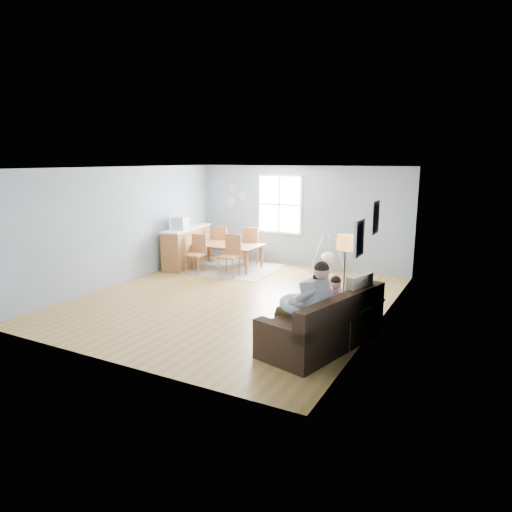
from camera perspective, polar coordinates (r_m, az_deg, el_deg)
The scene contains 22 objects.
room at distance 9.21m, azimuth -2.75°, elevation 9.24°, with size 8.40×9.40×3.90m.
window at distance 12.61m, azimuth 2.98°, elevation 6.46°, with size 1.32×0.08×1.62m.
pictures at distance 7.15m, azimuth 13.74°, elevation 3.52°, with size 0.05×1.34×0.74m.
wall_plates at distance 13.25m, azimuth -2.55°, elevation 7.51°, with size 0.67×0.02×0.66m.
sofa at distance 7.24m, azimuth 8.69°, elevation -8.77°, with size 1.46×2.35×0.88m.
green_throw at distance 7.78m, azimuth 11.26°, elevation -5.44°, with size 1.00×0.86×0.04m, color #166126.
beige_pillow at distance 7.43m, azimuth 12.76°, elevation -4.32°, with size 0.15×0.54×0.54m, color tan.
father at distance 6.92m, azimuth 6.39°, elevation -5.77°, with size 1.03×0.53×1.42m.
nursing_pillow at distance 7.04m, azimuth 5.30°, elevation -6.03°, with size 0.59×0.59×0.16m, color #C7E8F9.
infant at distance 7.04m, azimuth 5.49°, elevation -5.27°, with size 0.18×0.40×0.15m.
toddler at distance 7.31m, azimuth 9.19°, elevation -5.02°, with size 0.58×0.36×0.86m.
floor_lamp at distance 8.34m, azimuth 11.10°, elevation 0.80°, with size 0.31×0.31×1.54m.
storage_cube at distance 7.32m, azimuth 10.34°, elevation -9.22°, with size 0.44×0.39×0.47m.
rug at distance 12.28m, azimuth -3.76°, elevation -1.49°, with size 2.69×2.05×0.01m, color #9B968E.
dining_table at distance 12.21m, azimuth -3.78°, elevation -0.02°, with size 1.86×1.03×0.65m, color brown.
chair_sw at distance 11.83m, azimuth -7.37°, elevation 0.67°, with size 0.47×0.47×0.98m.
chair_se at distance 11.36m, azimuth -3.14°, elevation 0.50°, with size 0.49×0.49×1.04m.
chair_nw at distance 12.95m, azimuth -4.35°, elevation 1.85°, with size 0.51×0.51×1.02m.
chair_ne at distance 12.53m, azimuth -0.46°, elevation 1.63°, with size 0.50×0.50×1.05m.
counter at distance 12.58m, azimuth -8.63°, elevation 1.20°, with size 0.80×1.94×1.06m.
monitor at distance 12.16m, azimuth -9.48°, elevation 4.08°, with size 0.40×0.38×0.33m.
baby_swing at distance 11.88m, azimuth 9.07°, elevation 0.00°, with size 1.17×1.18×0.95m.
Camera 1 is at (4.68, -7.92, 2.86)m, focal length 32.00 mm.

